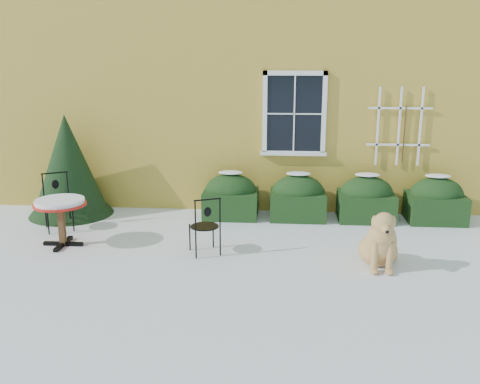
# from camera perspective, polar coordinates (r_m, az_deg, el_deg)

# --- Properties ---
(ground) EXTENTS (80.00, 80.00, 0.00)m
(ground) POSITION_cam_1_polar(r_m,az_deg,el_deg) (8.09, -0.55, -7.96)
(ground) COLOR white
(ground) RESTS_ON ground
(house) EXTENTS (12.40, 8.40, 6.40)m
(house) POSITION_cam_1_polar(r_m,az_deg,el_deg) (14.46, 1.89, 14.97)
(house) COLOR gold
(house) RESTS_ON ground
(hedge_row) EXTENTS (4.95, 0.80, 0.91)m
(hedge_row) POSITION_cam_1_polar(r_m,az_deg,el_deg) (10.40, 9.77, -0.70)
(hedge_row) COLOR black
(hedge_row) RESTS_ON ground
(evergreen_shrub) EXTENTS (1.64, 1.64, 1.98)m
(evergreen_shrub) POSITION_cam_1_polar(r_m,az_deg,el_deg) (10.98, -17.80, 1.74)
(evergreen_shrub) COLOR black
(evergreen_shrub) RESTS_ON ground
(bistro_table) EXTENTS (0.86, 0.86, 0.79)m
(bistro_table) POSITION_cam_1_polar(r_m,az_deg,el_deg) (9.22, -18.63, -1.55)
(bistro_table) COLOR black
(bistro_table) RESTS_ON ground
(patio_chair_near) EXTENTS (0.55, 0.55, 0.95)m
(patio_chair_near) POSITION_cam_1_polar(r_m,az_deg,el_deg) (8.45, -3.73, -3.57)
(patio_chair_near) COLOR black
(patio_chair_near) RESTS_ON ground
(patio_chair_far) EXTENTS (0.61, 0.61, 1.02)m
(patio_chair_far) POSITION_cam_1_polar(r_m,az_deg,el_deg) (10.18, -18.87, -0.99)
(patio_chair_far) COLOR black
(patio_chair_far) RESTS_ON ground
(dog) EXTENTS (0.62, 1.04, 0.93)m
(dog) POSITION_cam_1_polar(r_m,az_deg,el_deg) (8.21, 14.72, -5.32)
(dog) COLOR tan
(dog) RESTS_ON ground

